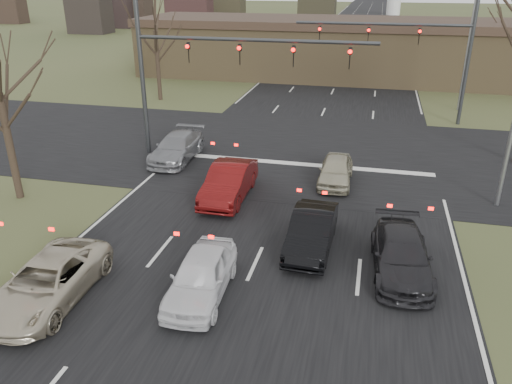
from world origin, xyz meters
TOP-DOWN VIEW (x-y plane):
  - ground at (0.00, 0.00)m, footprint 360.00×360.00m
  - road_main at (0.00, 60.00)m, footprint 14.00×300.00m
  - road_cross at (0.00, 15.00)m, footprint 200.00×14.00m
  - building at (2.00, 38.00)m, footprint 42.40×10.40m
  - mast_arm_near at (-5.23, 13.00)m, footprint 12.12×0.24m
  - mast_arm_far at (6.18, 23.00)m, footprint 11.12×0.24m
  - streetlight_right_far at (9.32, 27.00)m, footprint 2.34×0.25m
  - tree_left_far at (-13.00, 25.00)m, footprint 5.70×5.70m
  - car_silver_suv at (-5.60, -0.44)m, footprint 2.30×4.78m
  - car_white_sedan at (-1.19, 0.89)m, footprint 1.81×4.09m
  - car_black_hatch at (1.72, 4.54)m, footprint 1.54×4.22m
  - car_charcoal_sedan at (4.80, 3.62)m, footprint 2.12×4.59m
  - car_grey_ahead at (-6.50, 12.25)m, footprint 1.93×4.70m
  - car_red_ahead at (-2.41, 8.10)m, footprint 1.66×4.62m
  - car_silver_ahead at (2.01, 10.91)m, footprint 1.53×3.76m

SIDE VIEW (x-z plane):
  - ground at x=0.00m, z-range 0.00..0.00m
  - road_main at x=0.00m, z-range 0.00..0.02m
  - road_cross at x=0.00m, z-range 0.00..0.03m
  - car_silver_ahead at x=2.01m, z-range 0.00..1.28m
  - car_charcoal_sedan at x=4.80m, z-range 0.00..1.30m
  - car_silver_suv at x=-5.60m, z-range 0.00..1.31m
  - car_grey_ahead at x=-6.50m, z-range 0.00..1.36m
  - car_white_sedan at x=-1.19m, z-range 0.00..1.37m
  - car_black_hatch at x=1.72m, z-range 0.00..1.38m
  - car_red_ahead at x=-2.41m, z-range 0.00..1.52m
  - building at x=2.00m, z-range 0.02..5.32m
  - mast_arm_far at x=6.18m, z-range 1.02..9.02m
  - mast_arm_near at x=-5.23m, z-range 1.07..9.07m
  - streetlight_right_far at x=9.32m, z-range 0.59..10.59m
  - tree_left_far at x=-13.00m, z-range 2.59..12.09m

